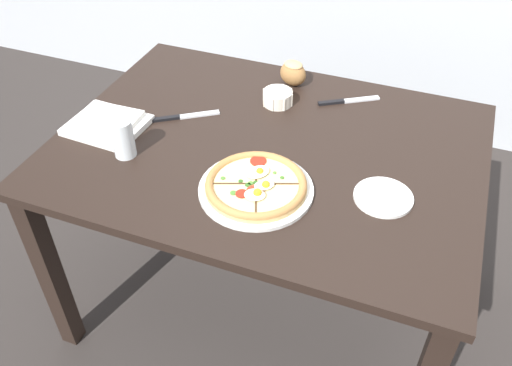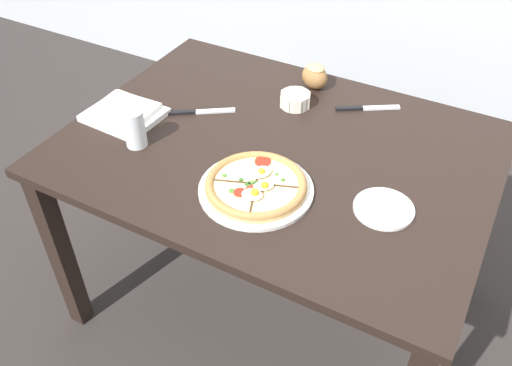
{
  "view_description": "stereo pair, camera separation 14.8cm",
  "coord_description": "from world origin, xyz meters",
  "px_view_note": "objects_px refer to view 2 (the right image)",
  "views": [
    {
      "loc": [
        0.44,
        -1.26,
        1.74
      ],
      "look_at": [
        0.04,
        -0.21,
        0.77
      ],
      "focal_mm": 38.0,
      "sensor_mm": 36.0,
      "label": 1
    },
    {
      "loc": [
        0.58,
        -1.2,
        1.74
      ],
      "look_at": [
        0.04,
        -0.21,
        0.77
      ],
      "focal_mm": 38.0,
      "sensor_mm": 36.0,
      "label": 2
    }
  ],
  "objects_px": {
    "dining_table": "(276,170)",
    "water_glass": "(135,130)",
    "bread_piece_near": "(315,76)",
    "side_saucer": "(384,209)",
    "knife_main": "(200,112)",
    "knife_spare": "(367,108)",
    "pizza": "(256,186)",
    "ramekin_bowl": "(295,99)",
    "napkin_folded": "(124,113)"
  },
  "relations": [
    {
      "from": "napkin_folded",
      "to": "side_saucer",
      "type": "xyz_separation_m",
      "value": [
        0.89,
        -0.02,
        -0.01
      ]
    },
    {
      "from": "dining_table",
      "to": "knife_spare",
      "type": "xyz_separation_m",
      "value": [
        0.17,
        0.33,
        0.1
      ]
    },
    {
      "from": "bread_piece_near",
      "to": "side_saucer",
      "type": "height_order",
      "value": "bread_piece_near"
    },
    {
      "from": "dining_table",
      "to": "knife_main",
      "type": "relative_size",
      "value": 6.56
    },
    {
      "from": "pizza",
      "to": "dining_table",
      "type": "bearing_deg",
      "value": 101.36
    },
    {
      "from": "ramekin_bowl",
      "to": "water_glass",
      "type": "height_order",
      "value": "water_glass"
    },
    {
      "from": "bread_piece_near",
      "to": "water_glass",
      "type": "bearing_deg",
      "value": -120.83
    },
    {
      "from": "pizza",
      "to": "knife_spare",
      "type": "relative_size",
      "value": 1.66
    },
    {
      "from": "pizza",
      "to": "ramekin_bowl",
      "type": "distance_m",
      "value": 0.45
    },
    {
      "from": "ramekin_bowl",
      "to": "bread_piece_near",
      "type": "xyz_separation_m",
      "value": [
        0.01,
        0.14,
        0.02
      ]
    },
    {
      "from": "pizza",
      "to": "knife_spare",
      "type": "bearing_deg",
      "value": 76.65
    },
    {
      "from": "side_saucer",
      "to": "napkin_folded",
      "type": "bearing_deg",
      "value": 178.81
    },
    {
      "from": "dining_table",
      "to": "knife_main",
      "type": "bearing_deg",
      "value": 172.37
    },
    {
      "from": "pizza",
      "to": "water_glass",
      "type": "xyz_separation_m",
      "value": [
        -0.42,
        0.02,
        0.03
      ]
    },
    {
      "from": "napkin_folded",
      "to": "side_saucer",
      "type": "distance_m",
      "value": 0.89
    },
    {
      "from": "pizza",
      "to": "napkin_folded",
      "type": "height_order",
      "value": "pizza"
    },
    {
      "from": "knife_main",
      "to": "water_glass",
      "type": "height_order",
      "value": "water_glass"
    },
    {
      "from": "knife_spare",
      "to": "water_glass",
      "type": "distance_m",
      "value": 0.76
    },
    {
      "from": "knife_spare",
      "to": "bread_piece_near",
      "type": "bearing_deg",
      "value": 136.36
    },
    {
      "from": "knife_main",
      "to": "ramekin_bowl",
      "type": "bearing_deg",
      "value": 1.85
    },
    {
      "from": "pizza",
      "to": "water_glass",
      "type": "height_order",
      "value": "water_glass"
    },
    {
      "from": "bread_piece_near",
      "to": "knife_main",
      "type": "distance_m",
      "value": 0.42
    },
    {
      "from": "knife_main",
      "to": "bread_piece_near",
      "type": "bearing_deg",
      "value": 16.75
    },
    {
      "from": "ramekin_bowl",
      "to": "bread_piece_near",
      "type": "height_order",
      "value": "bread_piece_near"
    },
    {
      "from": "ramekin_bowl",
      "to": "knife_main",
      "type": "height_order",
      "value": "ramekin_bowl"
    },
    {
      "from": "dining_table",
      "to": "knife_main",
      "type": "distance_m",
      "value": 0.32
    },
    {
      "from": "dining_table",
      "to": "water_glass",
      "type": "xyz_separation_m",
      "value": [
        -0.38,
        -0.2,
        0.15
      ]
    },
    {
      "from": "knife_main",
      "to": "side_saucer",
      "type": "relative_size",
      "value": 1.21
    },
    {
      "from": "bread_piece_near",
      "to": "knife_main",
      "type": "bearing_deg",
      "value": -128.94
    },
    {
      "from": "knife_main",
      "to": "water_glass",
      "type": "xyz_separation_m",
      "value": [
        -0.07,
        -0.24,
        0.05
      ]
    },
    {
      "from": "bread_piece_near",
      "to": "side_saucer",
      "type": "distance_m",
      "value": 0.64
    },
    {
      "from": "ramekin_bowl",
      "to": "napkin_folded",
      "type": "height_order",
      "value": "ramekin_bowl"
    },
    {
      "from": "napkin_folded",
      "to": "knife_main",
      "type": "xyz_separation_m",
      "value": [
        0.2,
        0.14,
        -0.01
      ]
    },
    {
      "from": "dining_table",
      "to": "knife_spare",
      "type": "bearing_deg",
      "value": 62.29
    },
    {
      "from": "pizza",
      "to": "knife_spare",
      "type": "xyz_separation_m",
      "value": [
        0.13,
        0.54,
        -0.01
      ]
    },
    {
      "from": "ramekin_bowl",
      "to": "napkin_folded",
      "type": "distance_m",
      "value": 0.57
    },
    {
      "from": "dining_table",
      "to": "bread_piece_near",
      "type": "height_order",
      "value": "bread_piece_near"
    },
    {
      "from": "dining_table",
      "to": "water_glass",
      "type": "distance_m",
      "value": 0.45
    },
    {
      "from": "bread_piece_near",
      "to": "knife_spare",
      "type": "height_order",
      "value": "bread_piece_near"
    },
    {
      "from": "napkin_folded",
      "to": "side_saucer",
      "type": "bearing_deg",
      "value": -1.19
    },
    {
      "from": "knife_spare",
      "to": "napkin_folded",
      "type": "bearing_deg",
      "value": 179.9
    },
    {
      "from": "knife_main",
      "to": "knife_spare",
      "type": "distance_m",
      "value": 0.56
    },
    {
      "from": "dining_table",
      "to": "bread_piece_near",
      "type": "relative_size",
      "value": 11.0
    },
    {
      "from": "napkin_folded",
      "to": "ramekin_bowl",
      "type": "bearing_deg",
      "value": 35.6
    },
    {
      "from": "pizza",
      "to": "bread_piece_near",
      "type": "xyz_separation_m",
      "value": [
        -0.08,
        0.58,
        0.03
      ]
    },
    {
      "from": "knife_main",
      "to": "knife_spare",
      "type": "height_order",
      "value": "same"
    },
    {
      "from": "napkin_folded",
      "to": "side_saucer",
      "type": "height_order",
      "value": "napkin_folded"
    },
    {
      "from": "knife_spare",
      "to": "dining_table",
      "type": "bearing_deg",
      "value": -149.87
    },
    {
      "from": "knife_spare",
      "to": "water_glass",
      "type": "bearing_deg",
      "value": -168.58
    },
    {
      "from": "ramekin_bowl",
      "to": "knife_main",
      "type": "relative_size",
      "value": 0.54
    }
  ]
}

